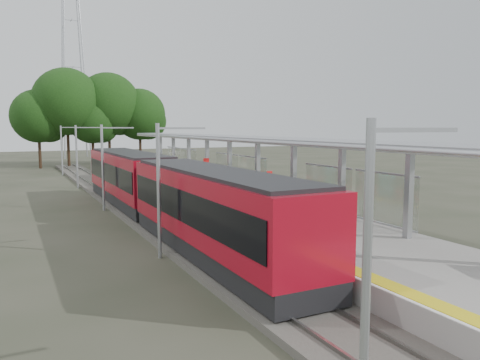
% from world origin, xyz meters
% --- Properties ---
extents(ground, '(200.00, 200.00, 0.00)m').
position_xyz_m(ground, '(0.00, 0.00, 0.00)').
color(ground, '#474438').
rests_on(ground, ground).
extents(trackbed, '(3.00, 70.00, 0.24)m').
position_xyz_m(trackbed, '(-4.50, 20.00, 0.12)').
color(trackbed, '#59544C').
rests_on(trackbed, ground).
extents(platform, '(6.00, 50.00, 1.00)m').
position_xyz_m(platform, '(0.00, 20.00, 0.50)').
color(platform, gray).
rests_on(platform, ground).
extents(tactile_strip, '(0.60, 50.00, 0.02)m').
position_xyz_m(tactile_strip, '(-2.55, 20.00, 1.01)').
color(tactile_strip, yellow).
rests_on(tactile_strip, platform).
extents(end_fence, '(6.00, 0.10, 1.20)m').
position_xyz_m(end_fence, '(0.00, 44.95, 1.60)').
color(end_fence, '#9EA0A5').
rests_on(end_fence, platform).
extents(train, '(2.74, 27.60, 3.62)m').
position_xyz_m(train, '(-4.50, 12.67, 2.05)').
color(train, black).
rests_on(train, ground).
extents(canopy, '(3.27, 38.00, 3.66)m').
position_xyz_m(canopy, '(1.61, 16.19, 4.20)').
color(canopy, '#9EA0A5').
rests_on(canopy, platform).
extents(pylon, '(8.00, 4.00, 38.00)m').
position_xyz_m(pylon, '(-1.00, 73.00, 19.00)').
color(pylon, '#9EA0A5').
rests_on(pylon, ground).
extents(tree_cluster, '(19.88, 9.21, 12.73)m').
position_xyz_m(tree_cluster, '(-1.51, 53.40, 7.63)').
color(tree_cluster, '#382316').
rests_on(tree_cluster, ground).
extents(catenary_masts, '(2.08, 48.16, 5.40)m').
position_xyz_m(catenary_masts, '(-6.22, 19.00, 2.91)').
color(catenary_masts, '#9EA0A5').
rests_on(catenary_masts, ground).
extents(bench_mid, '(0.60, 1.62, 1.09)m').
position_xyz_m(bench_mid, '(2.61, 12.10, 1.57)').
color(bench_mid, '#0E1746').
rests_on(bench_mid, platform).
extents(bench_far, '(1.00, 1.73, 1.13)m').
position_xyz_m(bench_far, '(2.03, 28.82, 1.60)').
color(bench_far, '#0E1746').
rests_on(bench_far, platform).
extents(info_pillar_near, '(0.38, 0.38, 1.70)m').
position_xyz_m(info_pillar_near, '(2.02, 12.60, 1.74)').
color(info_pillar_near, beige).
rests_on(info_pillar_near, platform).
extents(info_pillar_far, '(0.46, 0.46, 2.03)m').
position_xyz_m(info_pillar_far, '(1.08, 19.96, 1.88)').
color(info_pillar_far, beige).
rests_on(info_pillar_far, platform).
extents(litter_bin, '(0.47, 0.47, 0.92)m').
position_xyz_m(litter_bin, '(2.21, 8.97, 1.46)').
color(litter_bin, '#9EA0A5').
rests_on(litter_bin, platform).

